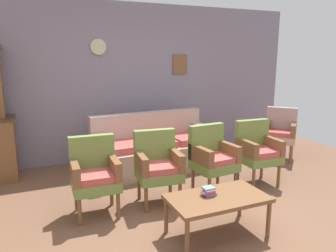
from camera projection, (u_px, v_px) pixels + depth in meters
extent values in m
plane|color=brown|center=(205.00, 218.00, 3.68)|extent=(7.68, 7.68, 0.00)
cube|color=gray|center=(133.00, 82.00, 5.75)|extent=(6.40, 0.06, 2.70)
cube|color=brown|center=(180.00, 64.00, 6.00)|extent=(0.28, 0.02, 0.36)
cylinder|color=beige|center=(98.00, 47.00, 5.35)|extent=(0.26, 0.03, 0.26)
cube|color=tan|center=(155.00, 158.00, 5.18)|extent=(1.96, 0.90, 0.42)
cube|color=tan|center=(147.00, 126.00, 5.37)|extent=(1.93, 0.26, 0.48)
cube|color=tan|center=(202.00, 132.00, 5.50)|extent=(0.20, 0.81, 0.24)
cube|color=tan|center=(100.00, 144.00, 4.73)|extent=(0.20, 0.81, 0.24)
cube|color=#B74C47|center=(187.00, 138.00, 5.34)|extent=(0.53, 0.59, 0.10)
cube|color=#B74C47|center=(156.00, 142.00, 5.09)|extent=(0.53, 0.59, 0.10)
cube|color=#B74C47|center=(122.00, 147.00, 4.85)|extent=(0.53, 0.59, 0.10)
cube|color=olive|center=(96.00, 184.00, 3.68)|extent=(0.54, 0.50, 0.12)
cube|color=#B74C47|center=(96.00, 177.00, 3.64)|extent=(0.46, 0.43, 0.10)
cube|color=olive|center=(92.00, 154.00, 3.80)|extent=(0.52, 0.12, 0.46)
cube|color=brown|center=(114.00, 167.00, 3.72)|extent=(0.10, 0.48, 0.22)
cube|color=brown|center=(75.00, 172.00, 3.57)|extent=(0.10, 0.48, 0.22)
cylinder|color=brown|center=(118.00, 206.00, 3.63)|extent=(0.04, 0.04, 0.32)
cylinder|color=brown|center=(80.00, 212.00, 3.48)|extent=(0.04, 0.04, 0.32)
cylinder|color=brown|center=(112.00, 193.00, 3.97)|extent=(0.04, 0.04, 0.32)
cylinder|color=brown|center=(76.00, 198.00, 3.83)|extent=(0.04, 0.04, 0.32)
cube|color=olive|center=(159.00, 174.00, 3.97)|extent=(0.57, 0.53, 0.12)
cube|color=#B74C47|center=(159.00, 168.00, 3.93)|extent=(0.48, 0.45, 0.10)
cube|color=olive|center=(154.00, 147.00, 4.10)|extent=(0.53, 0.15, 0.46)
cube|color=brown|center=(176.00, 159.00, 4.00)|extent=(0.13, 0.49, 0.22)
cube|color=brown|center=(141.00, 163.00, 3.87)|extent=(0.13, 0.49, 0.22)
cylinder|color=brown|center=(180.00, 195.00, 3.90)|extent=(0.04, 0.04, 0.32)
cylinder|color=brown|center=(146.00, 200.00, 3.78)|extent=(0.04, 0.04, 0.32)
cylinder|color=brown|center=(170.00, 183.00, 4.26)|extent=(0.04, 0.04, 0.32)
cylinder|color=brown|center=(139.00, 187.00, 4.13)|extent=(0.04, 0.04, 0.32)
cube|color=olive|center=(214.00, 165.00, 4.29)|extent=(0.56, 0.52, 0.12)
cube|color=#B74C47|center=(215.00, 159.00, 4.26)|extent=(0.48, 0.44, 0.10)
cube|color=olive|center=(206.00, 141.00, 4.40)|extent=(0.53, 0.14, 0.46)
cube|color=brown|center=(228.00, 151.00, 4.36)|extent=(0.12, 0.49, 0.22)
cube|color=brown|center=(201.00, 156.00, 4.16)|extent=(0.12, 0.49, 0.22)
cylinder|color=brown|center=(235.00, 183.00, 4.27)|extent=(0.04, 0.04, 0.32)
cylinder|color=brown|center=(209.00, 189.00, 4.08)|extent=(0.04, 0.04, 0.32)
cylinder|color=brown|center=(218.00, 174.00, 4.60)|extent=(0.04, 0.04, 0.32)
cylinder|color=brown|center=(193.00, 179.00, 4.41)|extent=(0.04, 0.04, 0.32)
cube|color=olive|center=(259.00, 158.00, 4.60)|extent=(0.54, 0.50, 0.12)
cube|color=#B74C47|center=(260.00, 152.00, 4.56)|extent=(0.46, 0.43, 0.10)
cube|color=olive|center=(251.00, 135.00, 4.72)|extent=(0.52, 0.12, 0.46)
cube|color=brown|center=(272.00, 145.00, 4.64)|extent=(0.10, 0.48, 0.22)
cube|color=brown|center=(246.00, 148.00, 4.49)|extent=(0.10, 0.48, 0.22)
cylinder|color=brown|center=(279.00, 175.00, 4.55)|extent=(0.04, 0.04, 0.32)
cylinder|color=brown|center=(254.00, 179.00, 4.40)|extent=(0.04, 0.04, 0.32)
cylinder|color=brown|center=(262.00, 167.00, 4.89)|extent=(0.04, 0.04, 0.32)
cylinder|color=brown|center=(238.00, 170.00, 4.75)|extent=(0.04, 0.04, 0.32)
cube|color=tan|center=(280.00, 138.00, 5.73)|extent=(0.71, 0.71, 0.12)
cube|color=#B74C47|center=(280.00, 133.00, 5.70)|extent=(0.60, 0.60, 0.10)
cube|color=tan|center=(282.00, 120.00, 5.85)|extent=(0.43, 0.45, 0.46)
cube|color=brown|center=(294.00, 130.00, 5.61)|extent=(0.41, 0.39, 0.22)
cube|color=brown|center=(267.00, 128.00, 5.79)|extent=(0.41, 0.39, 0.22)
cylinder|color=brown|center=(290.00, 154.00, 5.53)|extent=(0.04, 0.04, 0.32)
cylinder|color=brown|center=(265.00, 151.00, 5.69)|extent=(0.04, 0.04, 0.32)
cylinder|color=brown|center=(292.00, 149.00, 5.87)|extent=(0.04, 0.04, 0.32)
cylinder|color=brown|center=(268.00, 146.00, 6.03)|extent=(0.04, 0.04, 0.32)
cube|color=brown|center=(217.00, 198.00, 3.26)|extent=(1.00, 0.56, 0.04)
cylinder|color=brown|center=(166.00, 216.00, 3.34)|extent=(0.04, 0.04, 0.38)
cylinder|color=brown|center=(240.00, 200.00, 3.70)|extent=(0.04, 0.04, 0.38)
cylinder|color=brown|center=(187.00, 239.00, 2.91)|extent=(0.04, 0.04, 0.38)
cylinder|color=brown|center=(269.00, 219.00, 3.26)|extent=(0.04, 0.04, 0.38)
cube|color=gray|center=(210.00, 194.00, 3.27)|extent=(0.12, 0.08, 0.03)
cube|color=#70569F|center=(208.00, 192.00, 3.26)|extent=(0.14, 0.07, 0.02)
cube|color=#D04C71|center=(209.00, 190.00, 3.26)|extent=(0.10, 0.10, 0.02)
cube|color=slate|center=(208.00, 188.00, 3.28)|extent=(0.12, 0.10, 0.02)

